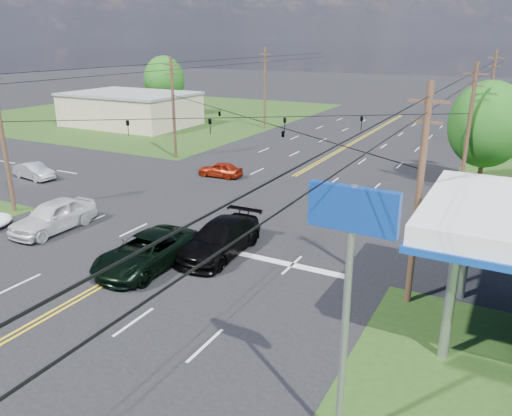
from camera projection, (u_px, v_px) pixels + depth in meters
The scene contains 21 objects.
ground at pixel (248, 202), 35.31m from camera, with size 280.00×280.00×0.00m, color black.
grass_nw at pixel (151, 113), 77.63m from camera, with size 46.00×48.00×0.03m, color #223B13.
stop_bar at pixel (258, 258), 26.39m from camera, with size 10.00×0.50×0.02m, color silver.
retail_nw at pixel (131, 110), 66.41m from camera, with size 16.00×11.00×4.00m, color tan.
pole_sw at pixel (3, 139), 31.99m from camera, with size 1.60×0.28×9.50m.
pole_se at pixel (419, 195), 20.42m from camera, with size 1.60×0.28×9.50m.
pole_nw at pixel (173, 107), 47.03m from camera, with size 1.60×0.28×9.50m.
pole_ne at pixel (468, 129), 35.46m from camera, with size 1.60×0.28×9.50m.
pole_left_far at pixel (265, 88), 62.83m from camera, with size 1.60×0.28×10.00m.
pole_right_far at pixel (490, 99), 51.26m from camera, with size 1.60×0.28×10.00m.
span_wire_signals at pixel (248, 117), 33.38m from camera, with size 26.00×18.00×1.13m.
power_lines at pixel (232, 79), 30.87m from camera, with size 26.04×100.00×0.64m.
tree_right_a at pixel (487, 125), 37.54m from camera, with size 5.70×5.70×8.18m.
tree_far_l at pixel (164, 80), 74.63m from camera, with size 6.08×6.08×8.72m.
pickup_dkgreen at pixel (147, 251), 25.03m from camera, with size 2.85×6.19×1.72m, color black.
suv_black at pixel (220, 238), 26.58m from camera, with size 2.50×6.16×1.79m, color black.
pickup_white at pixel (54, 216), 29.88m from camera, with size 2.20×5.47×1.86m, color silver.
sedan_silver at pixel (34, 171), 41.05m from camera, with size 1.42×4.08×1.34m, color silver.
sedan_red at pixel (220, 169), 41.65m from camera, with size 1.51×3.75×1.28m, color maroon.
polesign_se at pixel (350, 249), 12.35m from camera, with size 2.26×0.35×7.69m.
polesign_ne at pixel (490, 107), 39.90m from camera, with size 2.05×0.88×7.55m.
Camera 1 is at (16.28, -17.35, 10.98)m, focal length 35.00 mm.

